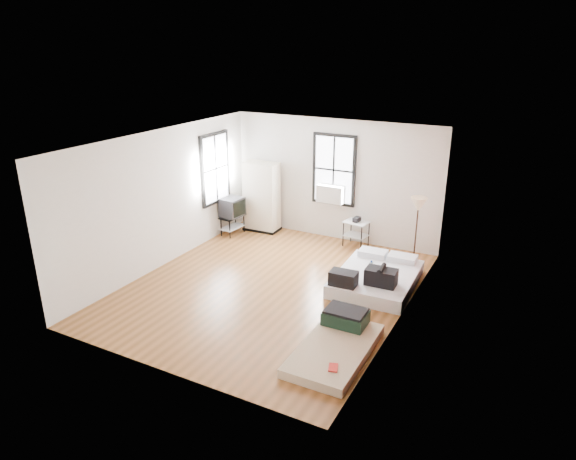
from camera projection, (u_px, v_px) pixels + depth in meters
The scene contains 8 objects.
ground at pixel (270, 287), 9.78m from camera, with size 6.00×6.00×0.00m, color brown.
room_shell at pixel (290, 197), 9.37m from camera, with size 5.02×6.02×2.80m.
mattress_main at pixel (376, 277), 9.79m from camera, with size 1.50×1.99×0.62m.
mattress_bare at pixel (337, 342), 7.80m from camera, with size 0.98×1.84×0.40m.
wardrobe at pixel (262, 197), 12.44m from camera, with size 0.87×0.52×1.70m.
side_table at pixel (356, 227), 11.57m from camera, with size 0.58×0.49×0.69m.
floor_lamp at pixel (418, 208), 10.24m from camera, with size 0.32×0.32×1.49m.
tv_stand at pixel (232, 208), 12.23m from camera, with size 0.50×0.68×0.91m.
Camera 1 is at (4.39, -7.62, 4.43)m, focal length 32.00 mm.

